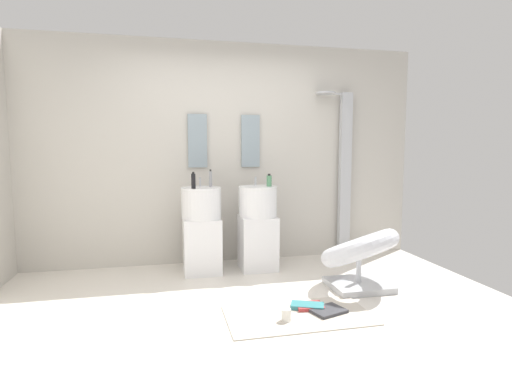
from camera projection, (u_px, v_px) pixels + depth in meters
The scene contains 16 objects.
ground_plane at pixel (253, 314), 3.41m from camera, with size 4.80×3.60×0.04m, color silver.
rear_partition at pixel (224, 154), 4.87m from camera, with size 4.80×0.10×2.60m, color beige.
pedestal_sink_left at pixel (202, 229), 4.44m from camera, with size 0.43×0.43×1.04m.
pedestal_sink_right at pixel (258, 226), 4.58m from camera, with size 0.43×0.43×1.04m.
vanity_mirror_left at pixel (197, 141), 4.72m from camera, with size 0.22×0.03×0.62m, color #8C9EA8.
vanity_mirror_right at pixel (250, 141), 4.86m from camera, with size 0.22×0.03×0.62m, color #8C9EA8.
shower_column at pixel (344, 171), 5.11m from camera, with size 0.49×0.24×2.05m.
lounge_chair at pixel (359, 253), 3.95m from camera, with size 1.10×1.10×0.65m.
area_rug at pixel (298, 315), 3.32m from camera, with size 1.18×0.64×0.01m, color beige.
magazine_red at pixel (310, 306), 3.46m from camera, with size 0.23×0.18×0.03m, color #B73838.
magazine_teal at pixel (307, 306), 3.46m from camera, with size 0.28×0.15×0.04m, color teal.
magazine_charcoal at pixel (328, 311), 3.37m from camera, with size 0.27×0.21×0.03m, color #38383D.
coffee_mug at pixel (286, 315), 3.20m from camera, with size 0.08×0.08×0.10m, color white.
soap_bottle_grey at pixel (210, 179), 4.44m from camera, with size 0.04×0.04×0.19m.
soap_bottle_green at pixel (269, 181), 4.52m from camera, with size 0.06×0.06×0.14m.
soap_bottle_black at pixel (193, 181), 4.25m from camera, with size 0.04×0.04×0.18m.
Camera 1 is at (-0.71, -3.21, 1.37)m, focal length 28.48 mm.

